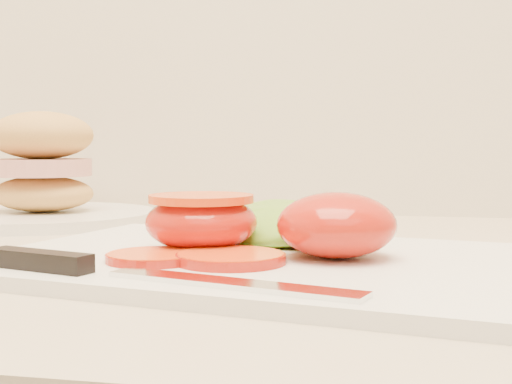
# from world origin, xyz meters

# --- Properties ---
(cutting_board) EXTENTS (0.42, 0.34, 0.01)m
(cutting_board) POSITION_xyz_m (-0.63, 1.60, 0.94)
(cutting_board) COLOR white
(cutting_board) RESTS_ON counter
(tomato_half_dome) EXTENTS (0.08, 0.08, 0.05)m
(tomato_half_dome) POSITION_xyz_m (-0.57, 1.60, 0.96)
(tomato_half_dome) COLOR red
(tomato_half_dome) RESTS_ON cutting_board
(tomato_half_cut) EXTENTS (0.08, 0.08, 0.04)m
(tomato_half_cut) POSITION_xyz_m (-0.67, 1.61, 0.96)
(tomato_half_cut) COLOR red
(tomato_half_cut) RESTS_ON cutting_board
(tomato_slice_0) EXTENTS (0.07, 0.07, 0.01)m
(tomato_slice_0) POSITION_xyz_m (-0.64, 1.56, 0.94)
(tomato_slice_0) COLOR #FF5B0F
(tomato_slice_0) RESTS_ON cutting_board
(tomato_slice_1) EXTENTS (0.06, 0.06, 0.01)m
(tomato_slice_1) POSITION_xyz_m (-0.69, 1.56, 0.94)
(tomato_slice_1) COLOR #FF5B0F
(tomato_slice_1) RESTS_ON cutting_board
(lettuce_leaf_0) EXTENTS (0.18, 0.17, 0.03)m
(lettuce_leaf_0) POSITION_xyz_m (-0.63, 1.68, 0.95)
(lettuce_leaf_0) COLOR #8ABE32
(lettuce_leaf_0) RESTS_ON cutting_board
(knife) EXTENTS (0.25, 0.08, 0.01)m
(knife) POSITION_xyz_m (-0.70, 1.51, 0.94)
(knife) COLOR silver
(knife) RESTS_ON cutting_board
(sandwich_plate) EXTENTS (0.26, 0.26, 0.13)m
(sandwich_plate) POSITION_xyz_m (-0.93, 1.85, 0.98)
(sandwich_plate) COLOR white
(sandwich_plate) RESTS_ON counter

